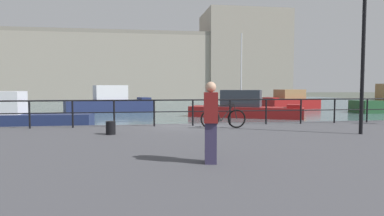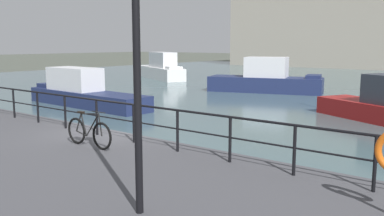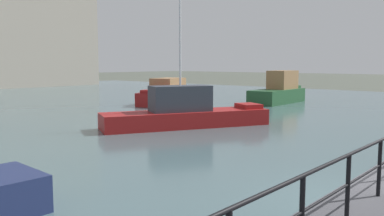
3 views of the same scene
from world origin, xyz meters
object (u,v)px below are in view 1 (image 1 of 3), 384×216
object	(u,v)px
moored_small_launch	(3,115)
mooring_bollard	(111,128)
moored_white_yacht	(245,108)
quay_lamp_post	(364,32)
harbor_building	(180,64)
standing_person	(211,122)
moored_blue_motorboat	(110,102)
moored_harbor_tender	(290,102)
parked_bicycle	(223,118)

from	to	relation	value
moored_small_launch	mooring_bollard	bearing A→B (deg)	128.65
moored_white_yacht	quay_lamp_post	bearing A→B (deg)	-65.94
harbor_building	standing_person	xyz separation A→B (m)	(-7.06, -62.92, -5.36)
moored_blue_motorboat	quay_lamp_post	xyz separation A→B (m)	(9.99, -22.57, 3.29)
moored_harbor_tender	standing_person	xyz separation A→B (m)	(-14.63, -27.45, 0.87)
moored_small_launch	parked_bicycle	bearing A→B (deg)	145.82
moored_small_launch	moored_harbor_tender	bearing A→B (deg)	-147.37
moored_harbor_tender	moored_small_launch	size ratio (longest dim) A/B	0.78
mooring_bollard	standing_person	distance (m)	5.26
moored_white_yacht	moored_small_launch	size ratio (longest dim) A/B	0.97
moored_blue_motorboat	moored_small_launch	distance (m)	13.37
harbor_building	quay_lamp_post	distance (m)	59.57
harbor_building	mooring_bollard	distance (m)	59.35
harbor_building	moored_small_launch	xyz separation A→B (m)	(-16.05, -49.37, -6.23)
parked_bicycle	quay_lamp_post	distance (m)	5.61
moored_small_launch	parked_bicycle	size ratio (longest dim) A/B	5.01
moored_harbor_tender	quay_lamp_post	distance (m)	25.79
harbor_building	parked_bicycle	size ratio (longest dim) A/B	32.04
quay_lamp_post	parked_bicycle	bearing A→B (deg)	151.60
moored_blue_motorboat	standing_person	world-z (taller)	moored_blue_motorboat
moored_blue_motorboat	mooring_bollard	bearing A→B (deg)	-102.93
parked_bicycle	quay_lamp_post	world-z (taller)	quay_lamp_post
moored_white_yacht	moored_blue_motorboat	world-z (taller)	moored_white_yacht
moored_small_launch	mooring_bollard	xyz separation A→B (m)	(6.60, -8.92, 0.23)
moored_blue_motorboat	quay_lamp_post	bearing A→B (deg)	-83.64
moored_white_yacht	moored_small_launch	distance (m)	16.37
moored_blue_motorboat	mooring_bollard	distance (m)	21.43
moored_small_launch	standing_person	distance (m)	16.29
moored_white_yacht	moored_small_launch	xyz separation A→B (m)	(-15.64, -4.81, 0.06)
moored_harbor_tender	parked_bicycle	bearing A→B (deg)	41.80
moored_white_yacht	moored_small_launch	bearing A→B (deg)	-135.89
moored_harbor_tender	mooring_bollard	distance (m)	28.47
moored_white_yacht	moored_harbor_tender	world-z (taller)	moored_white_yacht
moored_harbor_tender	moored_small_launch	bearing A→B (deg)	12.94
mooring_bollard	quay_lamp_post	bearing A→B (deg)	-8.31
harbor_building	moored_white_yacht	xyz separation A→B (m)	(-0.41, -44.55, -6.29)
harbor_building	quay_lamp_post	world-z (taller)	harbor_building
mooring_bollard	standing_person	size ratio (longest dim) A/B	0.26
harbor_building	quay_lamp_post	bearing A→B (deg)	-91.14
standing_person	mooring_bollard	bearing A→B (deg)	127.56
moored_small_launch	standing_person	size ratio (longest dim) A/B	5.25
parked_bicycle	standing_person	bearing A→B (deg)	-106.71
moored_harbor_tender	quay_lamp_post	world-z (taller)	quay_lamp_post
harbor_building	moored_harbor_tender	xyz separation A→B (m)	(7.57, -35.47, -6.23)
harbor_building	moored_harbor_tender	size ratio (longest dim) A/B	8.24
moored_blue_motorboat	parked_bicycle	world-z (taller)	moored_blue_motorboat
moored_white_yacht	quay_lamp_post	world-z (taller)	moored_white_yacht
parked_bicycle	moored_blue_motorboat	bearing A→B (deg)	106.06
moored_harbor_tender	harbor_building	bearing A→B (deg)	-95.49
moored_small_launch	mooring_bollard	size ratio (longest dim) A/B	20.16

